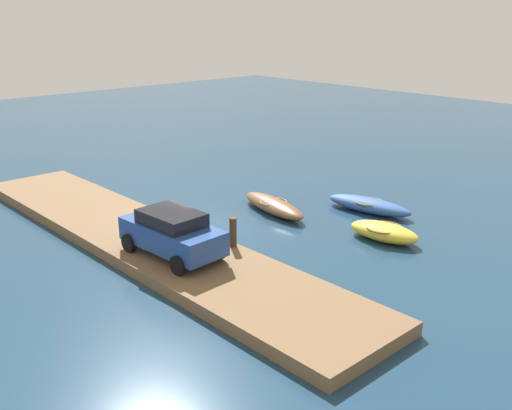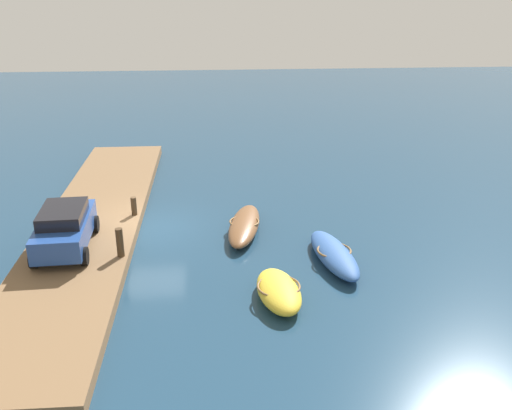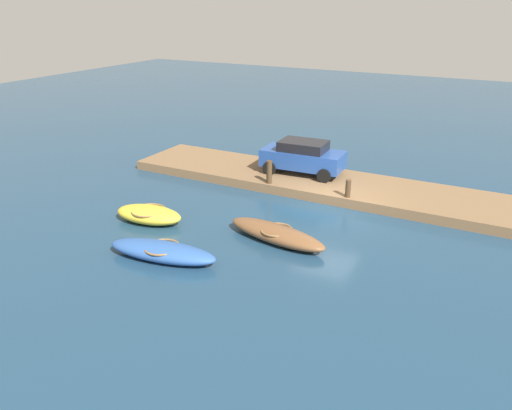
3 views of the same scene
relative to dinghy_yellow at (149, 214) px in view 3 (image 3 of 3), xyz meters
The scene contains 8 objects.
ground_plane 7.41m from the dinghy_yellow, 141.76° to the right, with size 84.00×84.00×0.00m, color navy.
dock_platform 9.08m from the dinghy_yellow, 129.83° to the right, with size 21.43×3.82×0.42m, color brown.
dinghy_yellow is the anchor object (origin of this frame).
rowboat_blue 3.32m from the dinghy_yellow, 136.86° to the left, with size 4.07×1.75×0.61m.
rowboat_brown 5.26m from the dinghy_yellow, behind, with size 4.24×1.86×0.61m.
mooring_post_west 8.29m from the dinghy_yellow, 140.08° to the right, with size 0.23×0.23×0.77m, color #47331E.
mooring_post_mid_west 5.96m from the dinghy_yellow, 116.31° to the right, with size 0.25×0.25×1.06m, color #47331E.
parked_car 8.15m from the dinghy_yellow, 114.73° to the right, with size 3.95×2.07×1.58m.
Camera 3 is at (-6.77, 19.11, 8.30)m, focal length 36.31 mm.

